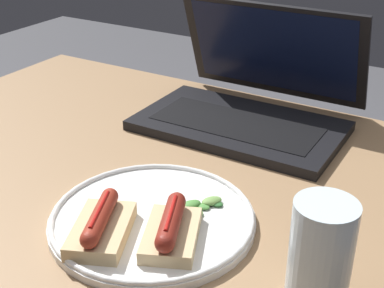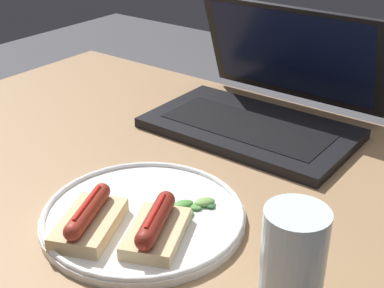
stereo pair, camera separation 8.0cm
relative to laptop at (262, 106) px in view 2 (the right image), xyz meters
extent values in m
cube|color=#93704C|center=(-0.09, -0.28, -0.06)|extent=(1.02, 0.83, 0.04)
cylinder|color=#93704C|center=(-0.51, 0.05, -0.43)|extent=(0.06, 0.06, 0.70)
cube|color=black|center=(0.00, -0.04, -0.03)|extent=(0.37, 0.21, 0.02)
cube|color=black|center=(0.00, -0.05, -0.02)|extent=(0.30, 0.12, 0.00)
cube|color=black|center=(0.00, 0.10, 0.07)|extent=(0.37, 0.08, 0.19)
cube|color=#0C1433|center=(0.00, 0.10, 0.08)|extent=(0.33, 0.06, 0.17)
cylinder|color=white|center=(0.03, -0.36, -0.03)|extent=(0.28, 0.28, 0.01)
torus|color=white|center=(0.03, -0.36, -0.03)|extent=(0.28, 0.28, 0.01)
cube|color=#D6B784|center=(0.08, -0.40, -0.02)|extent=(0.10, 0.12, 0.02)
cylinder|color=maroon|center=(0.08, -0.40, 0.00)|extent=(0.06, 0.09, 0.02)
sphere|color=maroon|center=(0.10, -0.44, 0.00)|extent=(0.02, 0.02, 0.02)
sphere|color=maroon|center=(0.06, -0.35, 0.00)|extent=(0.02, 0.02, 0.02)
cylinder|color=red|center=(0.08, -0.40, 0.01)|extent=(0.03, 0.07, 0.01)
cube|color=#D6B784|center=(0.00, -0.43, -0.02)|extent=(0.11, 0.13, 0.02)
cylinder|color=maroon|center=(0.00, -0.43, 0.00)|extent=(0.06, 0.10, 0.02)
sphere|color=maroon|center=(-0.02, -0.39, 0.00)|extent=(0.02, 0.02, 0.02)
sphere|color=maroon|center=(0.02, -0.48, 0.00)|extent=(0.02, 0.02, 0.02)
cylinder|color=red|center=(0.00, -0.43, 0.01)|extent=(0.04, 0.08, 0.01)
ellipsoid|color=#709E4C|center=(0.08, -0.33, -0.03)|extent=(0.02, 0.02, 0.01)
ellipsoid|color=#709E4C|center=(0.08, -0.30, -0.02)|extent=(0.03, 0.03, 0.01)
ellipsoid|color=#4C8E3D|center=(0.06, -0.32, -0.02)|extent=(0.03, 0.03, 0.01)
ellipsoid|color=#709E4C|center=(0.06, -0.32, -0.03)|extent=(0.02, 0.02, 0.01)
ellipsoid|color=#2D662D|center=(0.09, -0.29, -0.03)|extent=(0.03, 0.02, 0.01)
ellipsoid|color=#4C8E3D|center=(0.08, -0.31, -0.03)|extent=(0.02, 0.02, 0.01)
cylinder|color=silver|center=(0.27, -0.40, 0.03)|extent=(0.07, 0.07, 0.13)
camera|label=1|loc=(0.38, -0.85, 0.38)|focal=50.00mm
camera|label=2|loc=(0.44, -0.81, 0.38)|focal=50.00mm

